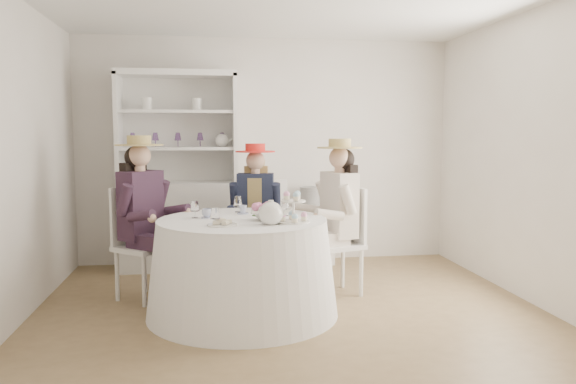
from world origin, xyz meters
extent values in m
plane|color=brown|center=(0.00, 0.00, 0.00)|extent=(4.50, 4.50, 0.00)
plane|color=silver|center=(0.00, 2.00, 1.35)|extent=(4.50, 0.00, 4.50)
plane|color=silver|center=(0.00, -2.00, 1.35)|extent=(4.50, 0.00, 4.50)
plane|color=silver|center=(-2.25, 0.00, 1.35)|extent=(0.00, 4.50, 4.50)
plane|color=silver|center=(2.25, 0.00, 1.35)|extent=(0.00, 4.50, 4.50)
cone|color=white|center=(-0.42, -0.04, 0.41)|extent=(1.66, 1.66, 0.82)
cylinder|color=white|center=(-0.42, -0.04, 0.83)|extent=(1.46, 1.46, 0.02)
cube|color=silver|center=(-1.04, 1.74, 0.50)|extent=(1.43, 0.98, 1.01)
cube|color=silver|center=(-1.04, 1.96, 1.62)|extent=(1.25, 0.56, 1.23)
cube|color=silver|center=(-1.04, 1.74, 2.24)|extent=(1.43, 0.98, 0.07)
cube|color=silver|center=(-1.69, 1.74, 1.62)|extent=(0.24, 0.48, 1.23)
cube|color=silver|center=(-0.39, 1.74, 1.62)|extent=(0.24, 0.48, 1.23)
cube|color=silver|center=(-1.04, 1.74, 1.40)|extent=(1.33, 0.90, 0.03)
cube|color=silver|center=(-1.04, 1.74, 1.81)|extent=(1.33, 0.90, 0.03)
sphere|color=white|center=(-0.54, 1.74, 1.49)|extent=(0.16, 0.16, 0.16)
cube|color=silver|center=(0.52, 1.74, 0.33)|extent=(0.53, 0.53, 0.66)
cylinder|color=black|center=(0.52, 1.74, 0.79)|extent=(0.31, 0.31, 0.28)
cube|color=silver|center=(-1.32, 0.52, 0.49)|extent=(0.62, 0.62, 0.04)
cylinder|color=silver|center=(-1.29, 0.28, 0.24)|extent=(0.04, 0.04, 0.48)
cylinder|color=silver|center=(-1.07, 0.55, 0.24)|extent=(0.04, 0.04, 0.48)
cylinder|color=silver|center=(-1.56, 0.50, 0.24)|extent=(0.04, 0.04, 0.48)
cylinder|color=silver|center=(-1.34, 0.77, 0.24)|extent=(0.04, 0.04, 0.48)
cube|color=silver|center=(-1.47, 0.65, 0.79)|extent=(0.29, 0.34, 0.55)
cube|color=black|center=(-1.33, 0.54, 0.90)|extent=(0.42, 0.45, 0.64)
cube|color=black|center=(-1.28, 0.36, 0.58)|extent=(0.38, 0.35, 0.13)
cylinder|color=black|center=(-1.16, 0.27, 0.25)|extent=(0.11, 0.11, 0.51)
cylinder|color=black|center=(-1.44, 0.34, 0.98)|extent=(0.21, 0.20, 0.30)
cube|color=black|center=(-1.15, 0.52, 0.58)|extent=(0.38, 0.35, 0.13)
cylinder|color=black|center=(-1.03, 0.42, 0.25)|extent=(0.11, 0.11, 0.51)
cylinder|color=black|center=(-1.15, 0.69, 0.98)|extent=(0.21, 0.20, 0.30)
cylinder|color=#D8A889|center=(-1.33, 0.54, 1.24)|extent=(0.10, 0.10, 0.09)
sphere|color=#D8A889|center=(-1.33, 0.54, 1.36)|extent=(0.21, 0.21, 0.21)
sphere|color=black|center=(-1.37, 0.57, 1.35)|extent=(0.21, 0.21, 0.21)
cube|color=black|center=(-1.40, 0.60, 1.09)|extent=(0.24, 0.26, 0.42)
cylinder|color=tan|center=(-1.33, 0.54, 1.46)|extent=(0.44, 0.44, 0.01)
cylinder|color=tan|center=(-1.33, 0.54, 1.51)|extent=(0.22, 0.22, 0.09)
cube|color=silver|center=(-0.22, 1.00, 0.47)|extent=(0.48, 0.48, 0.04)
cylinder|color=silver|center=(-0.41, 0.87, 0.23)|extent=(0.04, 0.04, 0.46)
cylinder|color=silver|center=(-0.08, 0.81, 0.23)|extent=(0.04, 0.04, 0.46)
cylinder|color=silver|center=(-0.35, 1.19, 0.23)|extent=(0.04, 0.04, 0.46)
cylinder|color=silver|center=(-0.03, 1.14, 0.23)|extent=(0.04, 0.04, 0.46)
cube|color=silver|center=(-0.19, 1.19, 0.75)|extent=(0.39, 0.10, 0.52)
cube|color=#1B2137|center=(-0.21, 1.02, 0.85)|extent=(0.40, 0.27, 0.60)
cube|color=tan|center=(-0.21, 1.02, 0.85)|extent=(0.18, 0.25, 0.52)
cube|color=#1B2137|center=(-0.33, 0.90, 0.55)|extent=(0.19, 0.37, 0.12)
cylinder|color=#1B2137|center=(-0.36, 0.75, 0.24)|extent=(0.10, 0.10, 0.48)
cylinder|color=#1B2137|center=(-0.43, 1.02, 0.92)|extent=(0.12, 0.19, 0.29)
cube|color=#1B2137|center=(-0.15, 0.86, 0.55)|extent=(0.19, 0.37, 0.12)
cylinder|color=#1B2137|center=(-0.17, 0.72, 0.24)|extent=(0.10, 0.10, 0.48)
cylinder|color=#1B2137|center=(-0.01, 0.95, 0.92)|extent=(0.12, 0.19, 0.29)
cylinder|color=#D8A889|center=(-0.21, 1.02, 1.17)|extent=(0.09, 0.09, 0.08)
sphere|color=#D8A889|center=(-0.21, 1.02, 1.29)|extent=(0.20, 0.20, 0.20)
sphere|color=tan|center=(-0.21, 1.07, 1.27)|extent=(0.20, 0.20, 0.20)
cube|color=tan|center=(-0.20, 1.11, 1.03)|extent=(0.26, 0.12, 0.39)
cylinder|color=red|center=(-0.21, 1.02, 1.38)|extent=(0.41, 0.41, 0.01)
cylinder|color=red|center=(-0.21, 1.02, 1.42)|extent=(0.21, 0.21, 0.08)
cube|color=silver|center=(0.53, 0.44, 0.48)|extent=(0.54, 0.54, 0.04)
cylinder|color=silver|center=(0.31, 0.55, 0.24)|extent=(0.04, 0.04, 0.47)
cylinder|color=silver|center=(0.42, 0.22, 0.24)|extent=(0.04, 0.04, 0.47)
cylinder|color=silver|center=(0.64, 0.65, 0.24)|extent=(0.04, 0.04, 0.47)
cylinder|color=silver|center=(0.74, 0.32, 0.24)|extent=(0.04, 0.04, 0.47)
cube|color=silver|center=(0.71, 0.50, 0.78)|extent=(0.15, 0.40, 0.54)
cube|color=beige|center=(0.55, 0.44, 0.88)|extent=(0.32, 0.43, 0.62)
cube|color=beige|center=(0.38, 0.49, 0.57)|extent=(0.39, 0.24, 0.13)
cylinder|color=beige|center=(0.23, 0.45, 0.25)|extent=(0.11, 0.11, 0.50)
cylinder|color=beige|center=(0.44, 0.64, 0.96)|extent=(0.21, 0.15, 0.30)
cube|color=beige|center=(0.43, 0.31, 0.57)|extent=(0.39, 0.24, 0.13)
cylinder|color=beige|center=(0.29, 0.26, 0.25)|extent=(0.11, 0.11, 0.50)
cylinder|color=beige|center=(0.57, 0.22, 0.96)|extent=(0.21, 0.15, 0.30)
cylinder|color=#D8A889|center=(0.55, 0.44, 1.22)|extent=(0.10, 0.10, 0.09)
sphere|color=#D8A889|center=(0.55, 0.44, 1.34)|extent=(0.20, 0.20, 0.20)
sphere|color=black|center=(0.60, 0.46, 1.32)|extent=(0.20, 0.20, 0.20)
cube|color=black|center=(0.63, 0.47, 1.07)|extent=(0.16, 0.27, 0.41)
cylinder|color=tan|center=(0.55, 0.44, 1.43)|extent=(0.43, 0.43, 0.01)
cylinder|color=tan|center=(0.55, 0.44, 1.48)|extent=(0.22, 0.22, 0.09)
cube|color=silver|center=(-0.07, 1.42, 0.49)|extent=(0.47, 0.47, 0.04)
cylinder|color=silver|center=(0.09, 1.60, 0.24)|extent=(0.04, 0.04, 0.48)
cylinder|color=silver|center=(-0.26, 1.58, 0.24)|extent=(0.04, 0.04, 0.48)
cylinder|color=silver|center=(0.12, 1.25, 0.24)|extent=(0.04, 0.04, 0.48)
cylinder|color=silver|center=(-0.23, 1.23, 0.24)|extent=(0.04, 0.04, 0.48)
cube|color=silver|center=(-0.06, 1.22, 0.79)|extent=(0.42, 0.06, 0.55)
imported|color=white|center=(-0.72, 0.05, 0.87)|extent=(0.11, 0.11, 0.07)
imported|color=white|center=(-0.39, 0.26, 0.87)|extent=(0.09, 0.09, 0.07)
imported|color=white|center=(-0.16, 0.12, 0.87)|extent=(0.10, 0.10, 0.07)
imported|color=white|center=(-0.22, -0.13, 0.87)|extent=(0.25, 0.25, 0.06)
sphere|color=pink|center=(-0.16, -0.12, 0.93)|extent=(0.07, 0.07, 0.07)
sphere|color=white|center=(-0.17, -0.08, 0.93)|extent=(0.07, 0.07, 0.07)
sphere|color=pink|center=(-0.20, -0.06, 0.93)|extent=(0.07, 0.07, 0.07)
sphere|color=white|center=(-0.23, -0.06, 0.93)|extent=(0.07, 0.07, 0.07)
sphere|color=pink|center=(-0.26, -0.07, 0.93)|extent=(0.07, 0.07, 0.07)
sphere|color=white|center=(-0.28, -0.10, 0.93)|extent=(0.07, 0.07, 0.07)
sphere|color=pink|center=(-0.28, -0.13, 0.93)|extent=(0.07, 0.07, 0.07)
sphere|color=white|center=(-0.26, -0.16, 0.93)|extent=(0.07, 0.07, 0.07)
sphere|color=pink|center=(-0.23, -0.18, 0.93)|extent=(0.07, 0.07, 0.07)
sphere|color=white|center=(-0.20, -0.17, 0.93)|extent=(0.07, 0.07, 0.07)
sphere|color=pink|center=(-0.17, -0.15, 0.93)|extent=(0.07, 0.07, 0.07)
sphere|color=white|center=(-0.20, -0.35, 0.92)|extent=(0.20, 0.20, 0.20)
cylinder|color=white|center=(-0.08, -0.35, 0.94)|extent=(0.12, 0.03, 0.09)
cylinder|color=white|center=(-0.20, -0.35, 1.02)|extent=(0.04, 0.04, 0.02)
cylinder|color=white|center=(-0.60, -0.35, 0.84)|extent=(0.24, 0.24, 0.01)
cube|color=beige|center=(-0.64, -0.37, 0.87)|extent=(0.06, 0.04, 0.03)
cube|color=beige|center=(-0.60, -0.35, 0.88)|extent=(0.06, 0.05, 0.03)
cube|color=beige|center=(-0.55, -0.34, 0.87)|extent=(0.07, 0.06, 0.03)
cube|color=beige|center=(-0.62, -0.32, 0.88)|extent=(0.07, 0.07, 0.03)
cube|color=beige|center=(-0.57, -0.39, 0.87)|extent=(0.06, 0.07, 0.03)
cylinder|color=white|center=(-0.01, -0.29, 0.84)|extent=(0.27, 0.27, 0.01)
cylinder|color=white|center=(-0.01, -0.29, 0.93)|extent=(0.02, 0.02, 0.18)
cylinder|color=white|center=(-0.01, -0.29, 1.02)|extent=(0.20, 0.20, 0.01)
camera|label=1|loc=(-0.69, -4.81, 1.58)|focal=35.00mm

